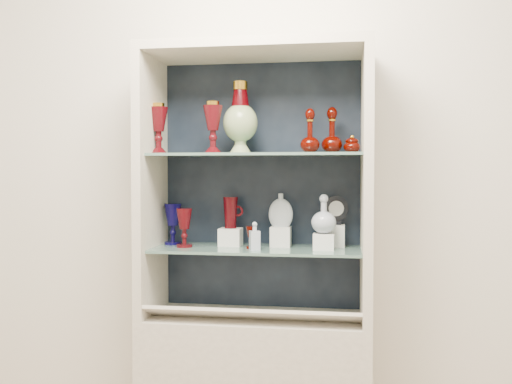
# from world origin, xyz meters

# --- Properties ---
(wall_back) EXTENTS (3.50, 0.02, 2.80)m
(wall_back) POSITION_xyz_m (0.00, 1.75, 1.40)
(wall_back) COLOR silver
(wall_back) RESTS_ON ground
(cabinet_back_panel) EXTENTS (0.98, 0.02, 1.15)m
(cabinet_back_panel) POSITION_xyz_m (0.00, 1.72, 1.32)
(cabinet_back_panel) COLOR black
(cabinet_back_panel) RESTS_ON cabinet_base
(cabinet_side_left) EXTENTS (0.04, 0.40, 1.15)m
(cabinet_side_left) POSITION_xyz_m (-0.48, 1.53, 1.32)
(cabinet_side_left) COLOR beige
(cabinet_side_left) RESTS_ON cabinet_base
(cabinet_side_right) EXTENTS (0.04, 0.40, 1.15)m
(cabinet_side_right) POSITION_xyz_m (0.48, 1.53, 1.32)
(cabinet_side_right) COLOR beige
(cabinet_side_right) RESTS_ON cabinet_base
(cabinet_top_cap) EXTENTS (1.00, 0.40, 0.04)m
(cabinet_top_cap) POSITION_xyz_m (0.00, 1.53, 1.92)
(cabinet_top_cap) COLOR beige
(cabinet_top_cap) RESTS_ON cabinet_side_left
(shelf_lower) EXTENTS (0.92, 0.34, 0.01)m
(shelf_lower) POSITION_xyz_m (0.00, 1.55, 1.04)
(shelf_lower) COLOR slate
(shelf_lower) RESTS_ON cabinet_side_left
(shelf_upper) EXTENTS (0.92, 0.34, 0.01)m
(shelf_upper) POSITION_xyz_m (0.00, 1.55, 1.46)
(shelf_upper) COLOR slate
(shelf_upper) RESTS_ON cabinet_side_left
(label_ledge) EXTENTS (0.92, 0.17, 0.09)m
(label_ledge) POSITION_xyz_m (0.00, 1.42, 0.78)
(label_ledge) COLOR beige
(label_ledge) RESTS_ON cabinet_base
(label_card_0) EXTENTS (0.10, 0.06, 0.03)m
(label_card_0) POSITION_xyz_m (0.03, 1.42, 0.80)
(label_card_0) COLOR white
(label_card_0) RESTS_ON label_ledge
(label_card_1) EXTENTS (0.10, 0.06, 0.03)m
(label_card_1) POSITION_xyz_m (-0.28, 1.42, 0.80)
(label_card_1) COLOR white
(label_card_1) RESTS_ON label_ledge
(label_card_2) EXTENTS (0.10, 0.06, 0.03)m
(label_card_2) POSITION_xyz_m (0.32, 1.42, 0.80)
(label_card_2) COLOR white
(label_card_2) RESTS_ON label_ledge
(label_card_3) EXTENTS (0.10, 0.06, 0.03)m
(label_card_3) POSITION_xyz_m (-0.02, 1.42, 0.80)
(label_card_3) COLOR white
(label_card_3) RESTS_ON label_ledge
(pedestal_lamp_left) EXTENTS (0.10, 0.10, 0.23)m
(pedestal_lamp_left) POSITION_xyz_m (-0.44, 1.51, 1.58)
(pedestal_lamp_left) COLOR #4F080D
(pedestal_lamp_left) RESTS_ON shelf_upper
(pedestal_lamp_right) EXTENTS (0.11, 0.11, 0.23)m
(pedestal_lamp_right) POSITION_xyz_m (-0.19, 1.49, 1.58)
(pedestal_lamp_right) COLOR #4F080D
(pedestal_lamp_right) RESTS_ON shelf_upper
(enamel_urn) EXTENTS (0.18, 0.18, 0.32)m
(enamel_urn) POSITION_xyz_m (-0.07, 1.55, 1.63)
(enamel_urn) COLOR #0F4A1E
(enamel_urn) RESTS_ON shelf_upper
(ruby_decanter_a) EXTENTS (0.11, 0.11, 0.22)m
(ruby_decanter_a) POSITION_xyz_m (0.24, 1.52, 1.58)
(ruby_decanter_a) COLOR #400600
(ruby_decanter_a) RESTS_ON shelf_upper
(ruby_decanter_b) EXTENTS (0.12, 0.12, 0.22)m
(ruby_decanter_b) POSITION_xyz_m (0.33, 1.60, 1.58)
(ruby_decanter_b) COLOR #400600
(ruby_decanter_b) RESTS_ON shelf_upper
(lidded_bowl) EXTENTS (0.09, 0.09, 0.08)m
(lidded_bowl) POSITION_xyz_m (0.42, 1.59, 1.51)
(lidded_bowl) COLOR #400600
(lidded_bowl) RESTS_ON shelf_upper
(cobalt_goblet) EXTENTS (0.08, 0.08, 0.19)m
(cobalt_goblet) POSITION_xyz_m (-0.41, 1.61, 1.15)
(cobalt_goblet) COLOR #0C0843
(cobalt_goblet) RESTS_ON shelf_lower
(ruby_goblet_tall) EXTENTS (0.08, 0.08, 0.17)m
(ruby_goblet_tall) POSITION_xyz_m (-0.33, 1.52, 1.14)
(ruby_goblet_tall) COLOR #4F080D
(ruby_goblet_tall) RESTS_ON shelf_lower
(ruby_goblet_small) EXTENTS (0.05, 0.05, 0.10)m
(ruby_goblet_small) POSITION_xyz_m (-0.02, 1.52, 1.10)
(ruby_goblet_small) COLOR #400600
(ruby_goblet_small) RESTS_ON shelf_lower
(riser_ruby_pitcher) EXTENTS (0.10, 0.10, 0.08)m
(riser_ruby_pitcher) POSITION_xyz_m (-0.13, 1.61, 1.09)
(riser_ruby_pitcher) COLOR silver
(riser_ruby_pitcher) RESTS_ON shelf_lower
(ruby_pitcher) EXTENTS (0.11, 0.07, 0.14)m
(ruby_pitcher) POSITION_xyz_m (-0.13, 1.61, 1.20)
(ruby_pitcher) COLOR #4F080D
(ruby_pitcher) RESTS_ON riser_ruby_pitcher
(clear_square_bottle) EXTENTS (0.06, 0.06, 0.12)m
(clear_square_bottle) POSITION_xyz_m (0.00, 1.48, 1.11)
(clear_square_bottle) COLOR #A6B1C2
(clear_square_bottle) RESTS_ON shelf_lower
(riser_flat_flask) EXTENTS (0.09, 0.09, 0.09)m
(riser_flat_flask) POSITION_xyz_m (0.10, 1.61, 1.09)
(riser_flat_flask) COLOR silver
(riser_flat_flask) RESTS_ON shelf_lower
(flat_flask) EXTENTS (0.11, 0.05, 0.16)m
(flat_flask) POSITION_xyz_m (0.10, 1.61, 1.22)
(flat_flask) COLOR #A3AFB6
(flat_flask) RESTS_ON riser_flat_flask
(riser_clear_round_decanter) EXTENTS (0.09, 0.09, 0.07)m
(riser_clear_round_decanter) POSITION_xyz_m (0.30, 1.53, 1.08)
(riser_clear_round_decanter) COLOR silver
(riser_clear_round_decanter) RESTS_ON shelf_lower
(clear_round_decanter) EXTENTS (0.11, 0.11, 0.16)m
(clear_round_decanter) POSITION_xyz_m (0.30, 1.53, 1.20)
(clear_round_decanter) COLOR #A6B1C2
(clear_round_decanter) RESTS_ON riser_clear_round_decanter
(riser_cameo_medallion) EXTENTS (0.08, 0.08, 0.10)m
(riser_cameo_medallion) POSITION_xyz_m (0.35, 1.64, 1.10)
(riser_cameo_medallion) COLOR silver
(riser_cameo_medallion) RESTS_ON shelf_lower
(cameo_medallion) EXTENTS (0.12, 0.07, 0.14)m
(cameo_medallion) POSITION_xyz_m (0.35, 1.64, 1.22)
(cameo_medallion) COLOR black
(cameo_medallion) RESTS_ON riser_cameo_medallion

